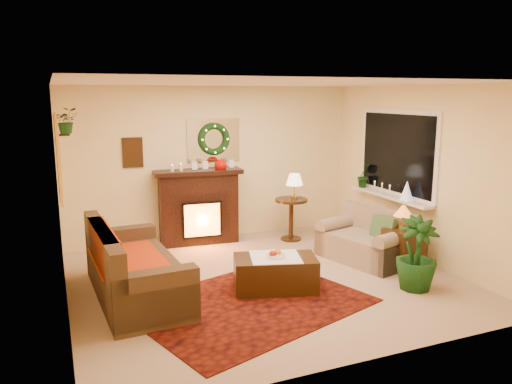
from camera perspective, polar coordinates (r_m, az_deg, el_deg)
name	(u,v)px	position (r m, az deg, el deg)	size (l,w,h in m)	color
floor	(266,280)	(6.82, 1.14, -10.06)	(5.00, 5.00, 0.00)	beige
ceiling	(267,83)	(6.36, 1.23, 12.35)	(5.00, 5.00, 0.00)	white
wall_back	(214,163)	(8.55, -4.87, 3.27)	(5.00, 5.00, 0.00)	#EFD88C
wall_front	(368,228)	(4.54, 12.63, -4.01)	(5.00, 5.00, 0.00)	#EFD88C
wall_left	(60,201)	(5.94, -21.51, -0.96)	(4.50, 4.50, 0.00)	#EFD88C
wall_right	(421,174)	(7.79, 18.29, 1.98)	(4.50, 4.50, 0.00)	#EFD88C
area_rug	(249,304)	(6.10, -0.76, -12.64)	(2.61, 1.96, 0.01)	maroon
sofa	(136,263)	(6.34, -13.53, -7.90)	(0.93, 2.11, 0.91)	#44281A
red_throw	(128,259)	(6.44, -14.37, -7.41)	(0.82, 1.33, 0.02)	red
fireplace	(198,211)	(8.39, -6.60, -2.13)	(1.28, 0.41, 1.17)	black
poinsettia	(221,165)	(8.32, -4.08, 3.06)	(0.20, 0.20, 0.20)	#B90900
mantel_candle_a	(172,171)	(8.11, -9.54, 2.44)	(0.05, 0.05, 0.16)	white
mantel_candle_b	(181,170)	(8.14, -8.56, 2.50)	(0.06, 0.06, 0.19)	white
mantel_mirror	(214,140)	(8.48, -4.87, 5.93)	(0.92, 0.02, 0.72)	white
wreath	(214,139)	(8.44, -4.79, 6.04)	(0.55, 0.55, 0.11)	#194719
wall_art	(133,153)	(8.19, -13.91, 4.40)	(0.32, 0.03, 0.48)	#381E11
gold_mirror	(58,157)	(6.17, -21.68, 3.69)	(0.03, 0.84, 1.00)	gold
hanging_plant	(67,133)	(6.90, -20.77, 6.30)	(0.33, 0.28, 0.36)	#194719
loveseat	(364,234)	(7.63, 12.30, -4.67)	(0.77, 1.33, 0.77)	gray
window_frame	(397,153)	(8.17, 15.82, 4.29)	(0.03, 1.86, 1.36)	white
window_glass	(396,153)	(8.16, 15.74, 4.29)	(0.02, 1.70, 1.22)	black
window_sill	(389,196)	(8.21, 14.99, -0.44)	(0.22, 1.86, 0.04)	white
mini_tree	(407,190)	(7.83, 16.85, 0.17)	(0.19, 0.19, 0.29)	white
sill_plant	(364,176)	(8.73, 12.21, 1.79)	(0.29, 0.23, 0.52)	#16451D
side_table_round	(291,221)	(8.56, 4.03, -3.36)	(0.55, 0.55, 0.72)	black
lamp_cream	(294,190)	(8.43, 4.41, 0.28)	(0.29, 0.29, 0.44)	#FFE2B9
end_table_square	(404,250)	(7.50, 16.53, -6.37)	(0.47, 0.47, 0.57)	black
lamp_tiffany	(403,218)	(7.37, 16.45, -2.82)	(0.27, 0.27, 0.40)	yellow
coffee_table	(275,274)	(6.44, 2.21, -9.38)	(1.03, 0.57, 0.43)	#402118
fruit_bowl	(276,257)	(6.34, 2.25, -7.40)	(0.25, 0.25, 0.06)	silver
floor_palm	(416,255)	(6.71, 17.86, -6.90)	(1.58, 1.58, 2.83)	#194617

